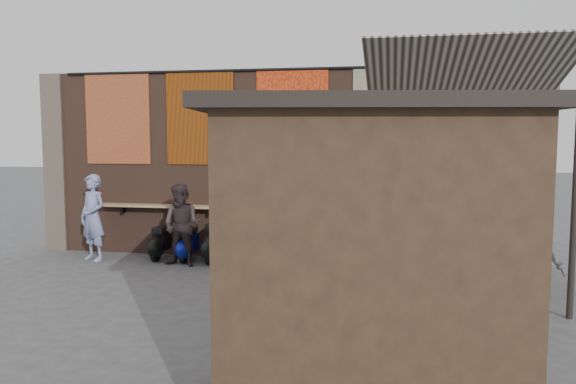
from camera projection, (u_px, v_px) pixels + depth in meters
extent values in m
plane|color=#474749|center=(248.00, 290.00, 9.52)|extent=(70.00, 70.00, 0.00)
cube|color=brown|center=(280.00, 165.00, 11.97)|extent=(10.00, 0.40, 4.00)
cube|color=#4C4238|center=(59.00, 163.00, 12.93)|extent=(0.50, 0.50, 4.00)
cube|color=#4C4238|center=(539.00, 167.00, 11.01)|extent=(0.50, 0.50, 4.00)
cube|color=#9E7A51|center=(277.00, 209.00, 11.69)|extent=(8.00, 0.32, 0.05)
cube|color=white|center=(360.00, 203.00, 11.33)|extent=(0.61, 0.32, 0.27)
cube|color=maroon|center=(118.00, 118.00, 12.32)|extent=(1.50, 0.02, 2.00)
cube|color=#BE500B|center=(200.00, 118.00, 11.97)|extent=(1.50, 0.02, 2.00)
cube|color=#D34B1A|center=(292.00, 117.00, 11.60)|extent=(1.50, 0.02, 2.00)
cube|color=teal|center=(390.00, 116.00, 11.23)|extent=(1.50, 0.02, 2.00)
cylinder|color=black|center=(278.00, 69.00, 11.55)|extent=(9.50, 0.06, 0.06)
imported|color=#7B85B3|center=(93.00, 217.00, 11.76)|extent=(0.78, 0.66, 1.82)
imported|color=#34282B|center=(182.00, 225.00, 11.22)|extent=(0.89, 0.74, 1.66)
imported|color=black|center=(405.00, 244.00, 8.92)|extent=(1.11, 0.97, 1.80)
imported|color=#545459|center=(529.00, 250.00, 8.64)|extent=(1.25, 1.19, 1.70)
imported|color=#91715C|center=(333.00, 231.00, 10.25)|extent=(0.92, 1.03, 1.76)
cube|color=black|center=(365.00, 265.00, 5.23)|extent=(2.86, 2.33, 2.80)
cube|color=black|center=(367.00, 107.00, 5.09)|extent=(3.22, 2.67, 0.12)
cube|color=gold|center=(355.00, 188.00, 6.17)|extent=(1.19, 0.23, 0.50)
cube|color=#473321|center=(354.00, 278.00, 6.26)|extent=(2.13, 0.44, 0.06)
cube|color=beige|center=(463.00, 80.00, 9.41)|extent=(3.20, 3.28, 0.97)
cube|color=#33261C|center=(453.00, 67.00, 10.93)|extent=(3.30, 0.08, 0.12)
cube|color=black|center=(474.00, 102.00, 7.99)|extent=(3.00, 0.08, 0.08)
cylinder|color=black|center=(373.00, 207.00, 8.40)|extent=(0.09, 0.09, 3.10)
cylinder|color=black|center=(575.00, 211.00, 7.88)|extent=(0.09, 0.09, 3.10)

